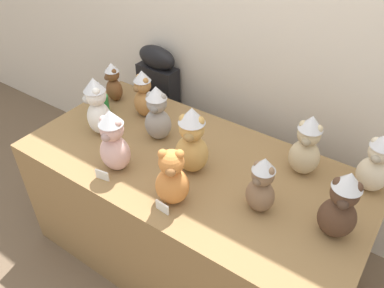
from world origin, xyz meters
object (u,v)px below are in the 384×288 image
(teddy_bear_chestnut, at_px, (113,82))
(teddy_bear_blush, at_px, (113,141))
(instrument_case, at_px, (160,112))
(teddy_bear_cocoa, at_px, (341,206))
(teddy_bear_mocha, at_px, (261,185))
(party_cup_green, at_px, (102,105))
(display_table, at_px, (192,213))
(teddy_bear_ash, at_px, (157,114))
(teddy_bear_sand, at_px, (306,146))
(teddy_bear_ginger, at_px, (172,179))
(teddy_bear_cream, at_px, (376,163))
(teddy_bear_honey, at_px, (192,141))
(teddy_bear_caramel, at_px, (143,94))
(teddy_bear_snow, at_px, (97,107))

(teddy_bear_chestnut, distance_m, teddy_bear_blush, 0.65)
(instrument_case, bearing_deg, teddy_bear_cocoa, -21.24)
(teddy_bear_mocha, height_order, party_cup_green, teddy_bear_mocha)
(display_table, distance_m, teddy_bear_ash, 0.59)
(teddy_bear_cocoa, height_order, teddy_bear_sand, teddy_bear_cocoa)
(teddy_bear_ginger, xyz_separation_m, teddy_bear_cream, (0.69, 0.57, 0.02))
(teddy_bear_honey, height_order, teddy_bear_caramel, teddy_bear_honey)
(teddy_bear_blush, bearing_deg, teddy_bear_snow, 137.78)
(teddy_bear_blush, bearing_deg, party_cup_green, 131.75)
(display_table, relative_size, teddy_bear_honey, 4.94)
(teddy_bear_cocoa, bearing_deg, teddy_bear_caramel, 156.62)
(display_table, height_order, instrument_case, instrument_case)
(teddy_bear_chestnut, relative_size, teddy_bear_honey, 0.70)
(teddy_bear_ginger, relative_size, teddy_bear_blush, 0.87)
(teddy_bear_caramel, distance_m, party_cup_green, 0.26)
(teddy_bear_ginger, relative_size, teddy_bear_ash, 0.92)
(teddy_bear_mocha, xyz_separation_m, party_cup_green, (-1.10, 0.17, -0.08))
(teddy_bear_cocoa, distance_m, teddy_bear_snow, 1.28)
(display_table, bearing_deg, teddy_bear_mocha, -11.80)
(party_cup_green, bearing_deg, teddy_bear_cocoa, -4.73)
(teddy_bear_chestnut, bearing_deg, teddy_bear_snow, -40.90)
(party_cup_green, bearing_deg, instrument_case, 85.75)
(teddy_bear_sand, bearing_deg, teddy_bear_cream, 5.71)
(display_table, xyz_separation_m, teddy_bear_ash, (-0.27, 0.07, 0.52))
(teddy_bear_caramel, relative_size, teddy_bear_sand, 0.89)
(teddy_bear_ginger, bearing_deg, display_table, 73.67)
(teddy_bear_caramel, bearing_deg, teddy_bear_cocoa, 3.50)
(teddy_bear_ash, xyz_separation_m, teddy_bear_sand, (0.74, 0.18, 0.00))
(teddy_bear_snow, bearing_deg, teddy_bear_chestnut, 150.98)
(teddy_bear_caramel, height_order, teddy_bear_ash, teddy_bear_ash)
(teddy_bear_ginger, bearing_deg, teddy_bear_blush, 143.30)
(teddy_bear_caramel, distance_m, teddy_bear_blush, 0.48)
(display_table, relative_size, teddy_bear_blush, 5.24)
(teddy_bear_snow, height_order, teddy_bear_ash, teddy_bear_snow)
(teddy_bear_mocha, bearing_deg, display_table, 174.97)
(teddy_bear_cream, relative_size, teddy_bear_ash, 0.99)
(teddy_bear_caramel, relative_size, party_cup_green, 2.59)
(teddy_bear_blush, height_order, party_cup_green, teddy_bear_blush)
(teddy_bear_ginger, bearing_deg, teddy_bear_chestnut, 116.18)
(teddy_bear_ash, relative_size, teddy_bear_sand, 0.98)
(teddy_bear_ginger, height_order, teddy_bear_snow, teddy_bear_snow)
(instrument_case, bearing_deg, teddy_bear_blush, -62.57)
(display_table, xyz_separation_m, party_cup_green, (-0.69, 0.08, 0.42))
(teddy_bear_blush, relative_size, teddy_bear_mocha, 1.18)
(teddy_bear_honey, distance_m, teddy_bear_caramel, 0.55)
(teddy_bear_cocoa, bearing_deg, teddy_bear_ginger, -172.77)
(teddy_bear_mocha, bearing_deg, teddy_bear_sand, 86.46)
(teddy_bear_cream, relative_size, party_cup_green, 2.82)
(instrument_case, height_order, teddy_bear_sand, teddy_bear_sand)
(teddy_bear_blush, height_order, teddy_bear_sand, teddy_bear_blush)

